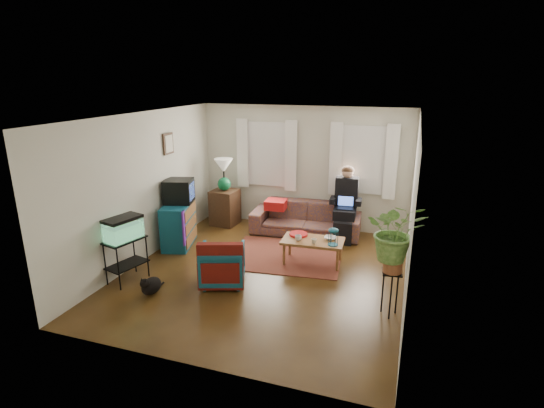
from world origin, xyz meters
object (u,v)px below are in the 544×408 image
(sofa, at_px, (306,213))
(coffee_table, at_px, (313,251))
(side_table, at_px, (225,207))
(aquarium_stand, at_px, (127,260))
(plant_stand, at_px, (390,293))
(dresser, at_px, (179,225))
(armchair, at_px, (222,263))

(sofa, distance_m, coffee_table, 1.50)
(sofa, relative_size, side_table, 2.87)
(aquarium_stand, height_order, coffee_table, aquarium_stand)
(coffee_table, height_order, plant_stand, plant_stand)
(dresser, distance_m, coffee_table, 2.67)
(sofa, height_order, aquarium_stand, sofa)
(side_table, xyz_separation_m, dresser, (-0.34, -1.40, 0.03))
(aquarium_stand, relative_size, plant_stand, 1.09)
(side_table, distance_m, armchair, 2.82)
(plant_stand, bearing_deg, armchair, 177.02)
(dresser, distance_m, plant_stand, 4.27)
(sofa, xyz_separation_m, armchair, (-0.71, -2.59, -0.09))
(side_table, bearing_deg, dresser, -103.61)
(sofa, height_order, dresser, sofa)
(aquarium_stand, xyz_separation_m, plant_stand, (4.07, 0.28, -0.03))
(dresser, bearing_deg, armchair, -54.04)
(sofa, relative_size, armchair, 3.23)
(side_table, height_order, aquarium_stand, side_table)
(dresser, relative_size, coffee_table, 0.88)
(aquarium_stand, bearing_deg, coffee_table, 45.56)
(aquarium_stand, relative_size, armchair, 1.03)
(dresser, height_order, coffee_table, dresser)
(armchair, relative_size, plant_stand, 1.06)
(side_table, xyz_separation_m, aquarium_stand, (-0.35, -3.00, -0.03))
(side_table, relative_size, dresser, 0.83)
(armchair, bearing_deg, aquarium_stand, -3.54)
(sofa, distance_m, aquarium_stand, 3.72)
(armchair, distance_m, coffee_table, 1.68)
(aquarium_stand, bearing_deg, plant_stand, 18.58)
(side_table, height_order, coffee_table, side_table)
(armchair, bearing_deg, sofa, -124.47)
(sofa, distance_m, dresser, 2.60)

